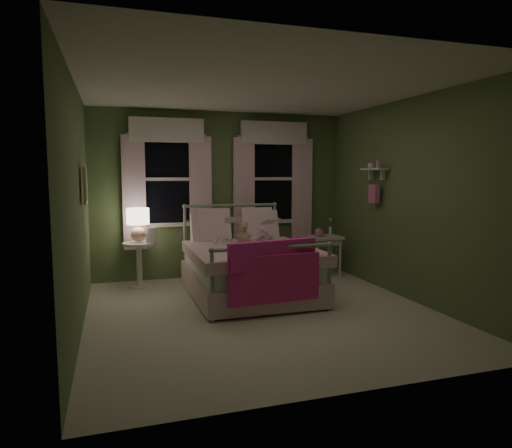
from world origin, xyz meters
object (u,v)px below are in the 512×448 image
object	(u,v)px
child_left	(221,221)
table_lamp	(138,221)
child_right	(259,221)
nightstand_right	(325,242)
nightstand_left	(139,258)
teddy_bear	(243,234)
bed	(248,266)

from	to	relation	value
child_left	table_lamp	distance (m)	1.19
child_right	nightstand_right	bearing A→B (deg)	-170.56
nightstand_left	child_right	bearing A→B (deg)	-14.67
nightstand_right	table_lamp	bearing A→B (deg)	176.36
child_left	nightstand_left	xyz separation A→B (m)	(-1.11, 0.44, -0.55)
teddy_bear	bed	bearing A→B (deg)	-90.00
child_left	teddy_bear	size ratio (longest dim) A/B	2.55
nightstand_right	child_left	bearing A→B (deg)	-171.65
teddy_bear	nightstand_right	bearing A→B (deg)	15.81
child_left	teddy_bear	distance (m)	0.37
child_right	nightstand_left	world-z (taller)	child_right
child_right	nightstand_right	xyz separation A→B (m)	(1.18, 0.26, -0.40)
teddy_bear	nightstand_right	xyz separation A→B (m)	(1.46, 0.41, -0.24)
child_right	bed	bearing A→B (deg)	53.63
bed	teddy_bear	bearing A→B (deg)	90.00
child_right	table_lamp	xyz separation A→B (m)	(-1.67, 0.44, 0.01)
child_left	nightstand_right	distance (m)	1.81
child_left	child_right	world-z (taller)	child_left
child_left	nightstand_right	world-z (taller)	child_left
bed	teddy_bear	world-z (taller)	bed
nightstand_left	table_lamp	size ratio (longest dim) A/B	1.35
child_left	child_right	bearing A→B (deg)	-177.39
nightstand_left	nightstand_right	size ratio (longest dim) A/B	1.02
bed	child_left	world-z (taller)	child_left
bed	nightstand_left	world-z (taller)	bed
teddy_bear	table_lamp	world-z (taller)	table_lamp
bed	nightstand_left	xyz separation A→B (m)	(-1.39, 0.86, 0.03)
nightstand_left	table_lamp	bearing A→B (deg)	-63.43
table_lamp	nightstand_right	distance (m)	2.89
table_lamp	child_right	bearing A→B (deg)	-14.67
teddy_bear	child_left	bearing A→B (deg)	150.50
bed	child_left	size ratio (longest dim) A/B	2.55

